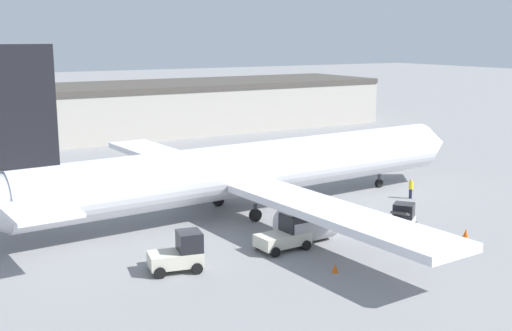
% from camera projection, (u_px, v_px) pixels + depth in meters
% --- Properties ---
extents(ground_plane, '(400.00, 400.00, 0.00)m').
position_uv_depth(ground_plane, '(256.00, 210.00, 48.93)').
color(ground_plane, gray).
extents(terminal_building, '(89.73, 16.11, 6.70)m').
position_uv_depth(terminal_building, '(67.00, 113.00, 82.08)').
color(terminal_building, '#ADA89E').
rests_on(terminal_building, ground_plane).
extents(airplane, '(43.97, 40.35, 12.55)m').
position_uv_depth(airplane, '(244.00, 171.00, 47.70)').
color(airplane, white).
rests_on(airplane, ground_plane).
extents(ground_crew_worker, '(0.36, 0.36, 1.64)m').
position_uv_depth(ground_crew_worker, '(411.00, 188.00, 52.14)').
color(ground_crew_worker, '#1E2338').
rests_on(ground_crew_worker, ground_plane).
extents(baggage_tug, '(3.25, 2.50, 2.23)m').
position_uv_depth(baggage_tug, '(180.00, 253.00, 36.06)').
color(baggage_tug, beige).
rests_on(baggage_tug, ground_plane).
extents(belt_loader_truck, '(3.24, 3.05, 1.99)m').
position_uv_depth(belt_loader_truck, '(402.00, 221.00, 42.58)').
color(belt_loader_truck, silver).
rests_on(belt_loader_truck, ground_plane).
extents(pushback_tug, '(3.45, 2.13, 2.14)m').
position_uv_depth(pushback_tug, '(287.00, 234.00, 39.76)').
color(pushback_tug, beige).
rests_on(pushback_tug, ground_plane).
extents(safety_cone_near, '(0.36, 0.36, 0.55)m').
position_uv_depth(safety_cone_near, '(335.00, 268.00, 35.85)').
color(safety_cone_near, '#EF590F').
rests_on(safety_cone_near, ground_plane).
extents(safety_cone_far, '(0.36, 0.36, 0.55)m').
position_uv_depth(safety_cone_far, '(466.00, 233.00, 42.24)').
color(safety_cone_far, '#EF590F').
rests_on(safety_cone_far, ground_plane).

